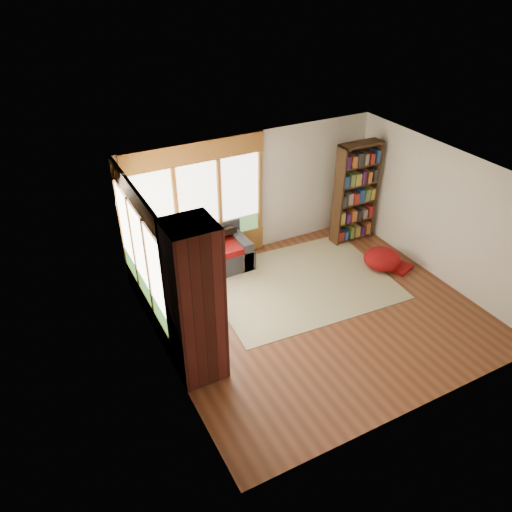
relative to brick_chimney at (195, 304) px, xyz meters
name	(u,v)px	position (x,y,z in m)	size (l,w,h in m)	color
floor	(317,312)	(2.40, 0.35, -1.30)	(5.50, 5.50, 0.00)	#542A17
ceiling	(328,179)	(2.40, 0.35, 1.30)	(5.50, 5.50, 0.00)	white
wall_back	(253,194)	(2.40, 2.85, 0.00)	(5.50, 0.04, 2.60)	silver
wall_front	(430,341)	(2.40, -2.15, 0.00)	(5.50, 0.04, 2.60)	silver
wall_left	(164,297)	(-0.35, 0.35, 0.00)	(0.04, 5.00, 2.60)	silver
wall_right	(443,215)	(5.15, 0.35, 0.00)	(0.04, 5.00, 2.60)	silver
windows_back	(199,204)	(1.20, 2.82, 0.05)	(2.82, 0.10, 1.90)	#976026
windows_left	(141,255)	(-0.32, 1.55, 0.05)	(0.10, 2.62, 1.90)	#976026
roller_blind	(126,212)	(-0.29, 2.38, 0.45)	(0.03, 0.72, 0.90)	#729656
brick_chimney	(195,304)	(0.00, 0.00, 0.00)	(0.70, 0.70, 2.60)	#471914
sectional_sofa	(180,279)	(0.45, 2.05, -1.00)	(2.20, 2.20, 0.80)	#252429
area_rug	(301,283)	(2.62, 1.25, -1.29)	(3.44, 2.63, 0.01)	beige
bookshelf	(356,193)	(4.54, 2.21, -0.19)	(0.95, 0.32, 2.22)	#392213
pouf	(382,258)	(4.38, 0.97, -1.09)	(0.74, 0.74, 0.40)	maroon
dog_tan	(192,251)	(0.73, 2.08, -0.47)	(1.12, 0.76, 0.58)	brown
dog_brindle	(176,274)	(0.24, 1.59, -0.54)	(0.52, 0.84, 0.45)	#3E2D20
throw_pillows	(177,253)	(0.48, 2.20, -0.52)	(1.98, 1.68, 0.45)	black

